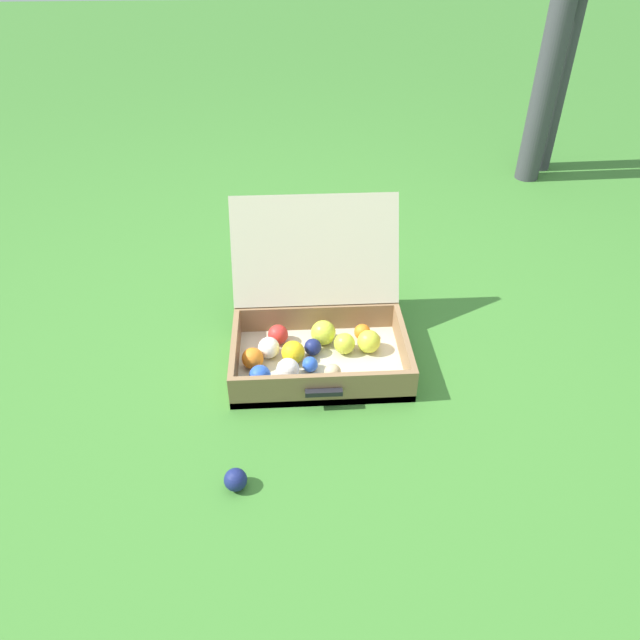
# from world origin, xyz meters

# --- Properties ---
(ground_plane) EXTENTS (16.00, 16.00, 0.00)m
(ground_plane) POSITION_xyz_m (0.00, 0.00, 0.00)
(ground_plane) COLOR #3D7A2D
(open_suitcase) EXTENTS (0.56, 0.56, 0.45)m
(open_suitcase) POSITION_xyz_m (0.02, 0.10, 0.10)
(open_suitcase) COLOR beige
(open_suitcase) RESTS_ON ground
(stray_ball_on_grass) EXTENTS (0.06, 0.06, 0.06)m
(stray_ball_on_grass) POSITION_xyz_m (-0.21, -0.44, 0.03)
(stray_ball_on_grass) COLOR navy
(stray_ball_on_grass) RESTS_ON ground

